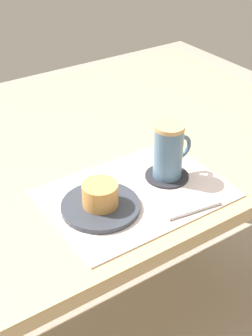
% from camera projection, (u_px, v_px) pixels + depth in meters
% --- Properties ---
extents(ground_plane, '(4.40, 4.40, 0.02)m').
position_uv_depth(ground_plane, '(97.00, 320.00, 1.67)').
color(ground_plane, '#9E9384').
extents(dining_table, '(1.32, 0.91, 0.73)m').
position_uv_depth(dining_table, '(89.00, 162.00, 1.30)').
color(dining_table, tan).
rests_on(dining_table, ground_plane).
extents(placemat, '(0.40, 0.29, 0.00)m').
position_uv_depth(placemat, '(136.00, 194.00, 1.06)').
color(placemat, silver).
rests_on(placemat, dining_table).
extents(pastry_plate, '(0.17, 0.17, 0.01)m').
position_uv_depth(pastry_plate, '(101.00, 206.00, 1.01)').
color(pastry_plate, '#333842').
rests_on(pastry_plate, placemat).
extents(pastry, '(0.08, 0.08, 0.05)m').
position_uv_depth(pastry, '(100.00, 194.00, 0.99)').
color(pastry, tan).
rests_on(pastry, pastry_plate).
extents(coffee_coaster, '(0.10, 0.10, 0.00)m').
position_uv_depth(coffee_coaster, '(167.00, 176.00, 1.11)').
color(coffee_coaster, '#232328').
rests_on(coffee_coaster, placemat).
extents(coffee_mug, '(0.10, 0.07, 0.13)m').
position_uv_depth(coffee_mug, '(169.00, 151.00, 1.07)').
color(coffee_mug, slate).
rests_on(coffee_mug, coffee_coaster).
extents(teaspoon, '(0.13, 0.03, 0.01)m').
position_uv_depth(teaspoon, '(195.00, 210.00, 1.00)').
color(teaspoon, silver).
rests_on(teaspoon, placemat).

